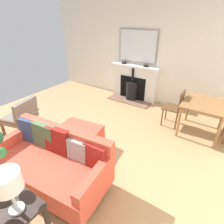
{
  "coord_description": "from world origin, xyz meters",
  "views": [
    {
      "loc": [
        2.01,
        2.3,
        2.34
      ],
      "look_at": [
        -0.67,
        0.54,
        0.62
      ],
      "focal_mm": 29.58,
      "sensor_mm": 36.0,
      "label": 1
    }
  ],
  "objects_px": {
    "table_lamp_far_end": "(7,183)",
    "armchair_accent": "(21,115)",
    "fireplace": "(134,84)",
    "mantel_bowl_far": "(146,66)",
    "sofa": "(53,162)",
    "mantel_bowl_near": "(124,63)",
    "dining_chair_near_fireplace": "(177,106)",
    "ottoman": "(78,136)",
    "dining_table": "(204,107)"
  },
  "relations": [
    {
      "from": "mantel_bowl_far",
      "to": "ottoman",
      "type": "height_order",
      "value": "mantel_bowl_far"
    },
    {
      "from": "fireplace",
      "to": "table_lamp_far_end",
      "type": "relative_size",
      "value": 3.19
    },
    {
      "from": "mantel_bowl_near",
      "to": "ottoman",
      "type": "xyz_separation_m",
      "value": [
        2.71,
        0.58,
        -0.81
      ]
    },
    {
      "from": "dining_chair_near_fireplace",
      "to": "dining_table",
      "type": "bearing_deg",
      "value": 89.66
    },
    {
      "from": "fireplace",
      "to": "table_lamp_far_end",
      "type": "bearing_deg",
      "value": 13.26
    },
    {
      "from": "sofa",
      "to": "armchair_accent",
      "type": "bearing_deg",
      "value": -108.8
    },
    {
      "from": "armchair_accent",
      "to": "dining_table",
      "type": "distance_m",
      "value": 3.83
    },
    {
      "from": "ottoman",
      "to": "dining_chair_near_fireplace",
      "type": "height_order",
      "value": "dining_chair_near_fireplace"
    },
    {
      "from": "mantel_bowl_near",
      "to": "sofa",
      "type": "xyz_separation_m",
      "value": [
        3.53,
        0.82,
        -0.69
      ]
    },
    {
      "from": "fireplace",
      "to": "sofa",
      "type": "bearing_deg",
      "value": 7.39
    },
    {
      "from": "table_lamp_far_end",
      "to": "mantel_bowl_near",
      "type": "bearing_deg",
      "value": -162.32
    },
    {
      "from": "ottoman",
      "to": "table_lamp_far_end",
      "type": "xyz_separation_m",
      "value": [
        1.66,
        0.82,
        0.83
      ]
    },
    {
      "from": "mantel_bowl_far",
      "to": "fireplace",
      "type": "bearing_deg",
      "value": -85.27
    },
    {
      "from": "mantel_bowl_far",
      "to": "ottoman",
      "type": "relative_size",
      "value": 0.14
    },
    {
      "from": "ottoman",
      "to": "armchair_accent",
      "type": "relative_size",
      "value": 1.11
    },
    {
      "from": "armchair_accent",
      "to": "dining_table",
      "type": "bearing_deg",
      "value": 123.32
    },
    {
      "from": "mantel_bowl_far",
      "to": "dining_chair_near_fireplace",
      "type": "bearing_deg",
      "value": 53.39
    },
    {
      "from": "mantel_bowl_near",
      "to": "dining_chair_near_fireplace",
      "type": "xyz_separation_m",
      "value": [
        0.89,
        1.9,
        -0.54
      ]
    },
    {
      "from": "mantel_bowl_near",
      "to": "dining_table",
      "type": "distance_m",
      "value": 2.64
    },
    {
      "from": "ottoman",
      "to": "dining_table",
      "type": "bearing_deg",
      "value": 134.03
    },
    {
      "from": "ottoman",
      "to": "sofa",
      "type": "bearing_deg",
      "value": 16.67
    },
    {
      "from": "mantel_bowl_far",
      "to": "sofa",
      "type": "distance_m",
      "value": 3.6
    },
    {
      "from": "table_lamp_far_end",
      "to": "dining_table",
      "type": "bearing_deg",
      "value": 163.06
    },
    {
      "from": "mantel_bowl_far",
      "to": "dining_chair_near_fireplace",
      "type": "xyz_separation_m",
      "value": [
        0.89,
        1.2,
        -0.55
      ]
    },
    {
      "from": "fireplace",
      "to": "mantel_bowl_near",
      "type": "distance_m",
      "value": 0.7
    },
    {
      "from": "sofa",
      "to": "table_lamp_far_end",
      "type": "distance_m",
      "value": 1.24
    },
    {
      "from": "fireplace",
      "to": "dining_table",
      "type": "bearing_deg",
      "value": 67.37
    },
    {
      "from": "mantel_bowl_near",
      "to": "dining_table",
      "type": "relative_size",
      "value": 0.15
    },
    {
      "from": "sofa",
      "to": "table_lamp_far_end",
      "type": "relative_size",
      "value": 3.96
    },
    {
      "from": "mantel_bowl_far",
      "to": "table_lamp_far_end",
      "type": "xyz_separation_m",
      "value": [
        4.37,
        0.69,
        0.03
      ]
    },
    {
      "from": "mantel_bowl_near",
      "to": "armchair_accent",
      "type": "height_order",
      "value": "mantel_bowl_near"
    },
    {
      "from": "mantel_bowl_near",
      "to": "dining_chair_near_fireplace",
      "type": "height_order",
      "value": "mantel_bowl_near"
    },
    {
      "from": "sofa",
      "to": "dining_chair_near_fireplace",
      "type": "distance_m",
      "value": 2.85
    },
    {
      "from": "sofa",
      "to": "mantel_bowl_far",
      "type": "bearing_deg",
      "value": -177.95
    },
    {
      "from": "sofa",
      "to": "mantel_bowl_near",
      "type": "bearing_deg",
      "value": -166.87
    },
    {
      "from": "mantel_bowl_near",
      "to": "armchair_accent",
      "type": "xyz_separation_m",
      "value": [
        3.0,
        -0.75,
        -0.61
      ]
    },
    {
      "from": "sofa",
      "to": "ottoman",
      "type": "xyz_separation_m",
      "value": [
        -0.82,
        -0.25,
        -0.12
      ]
    },
    {
      "from": "fireplace",
      "to": "mantel_bowl_near",
      "type": "bearing_deg",
      "value": -94.2
    },
    {
      "from": "table_lamp_far_end",
      "to": "armchair_accent",
      "type": "bearing_deg",
      "value": -122.69
    },
    {
      "from": "fireplace",
      "to": "armchair_accent",
      "type": "relative_size",
      "value": 1.81
    },
    {
      "from": "ottoman",
      "to": "mantel_bowl_near",
      "type": "bearing_deg",
      "value": -167.97
    },
    {
      "from": "mantel_bowl_near",
      "to": "dining_table",
      "type": "xyz_separation_m",
      "value": [
        0.89,
        2.45,
        -0.43
      ]
    },
    {
      "from": "fireplace",
      "to": "mantel_bowl_near",
      "type": "relative_size",
      "value": 10.71
    },
    {
      "from": "table_lamp_far_end",
      "to": "ottoman",
      "type": "bearing_deg",
      "value": -153.88
    },
    {
      "from": "sofa",
      "to": "ottoman",
      "type": "bearing_deg",
      "value": -163.33
    },
    {
      "from": "sofa",
      "to": "dining_chair_near_fireplace",
      "type": "relative_size",
      "value": 2.1
    },
    {
      "from": "dining_table",
      "to": "mantel_bowl_far",
      "type": "bearing_deg",
      "value": -117.03
    },
    {
      "from": "mantel_bowl_far",
      "to": "table_lamp_far_end",
      "type": "distance_m",
      "value": 4.42
    },
    {
      "from": "sofa",
      "to": "armchair_accent",
      "type": "distance_m",
      "value": 1.66
    },
    {
      "from": "mantel_bowl_far",
      "to": "ottoman",
      "type": "distance_m",
      "value": 2.83
    }
  ]
}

